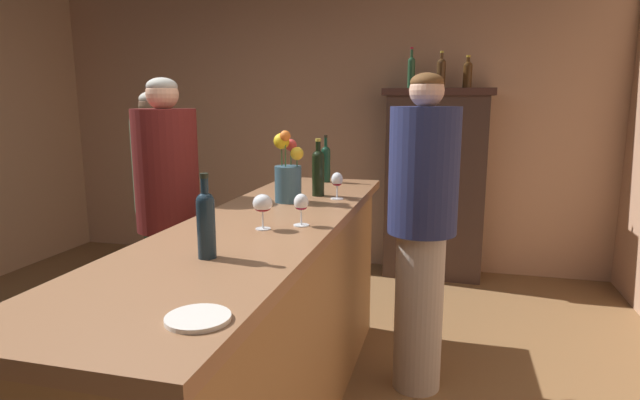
{
  "coord_description": "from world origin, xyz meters",
  "views": [
    {
      "loc": [
        1.26,
        -1.95,
        1.56
      ],
      "look_at": [
        0.64,
        0.49,
        1.08
      ],
      "focal_mm": 29.08,
      "sensor_mm": 36.0,
      "label": 1
    }
  ],
  "objects": [
    {
      "name": "flower_arrangement",
      "position": [
        0.44,
        0.61,
        1.19
      ],
      "size": [
        0.16,
        0.15,
        0.38
      ],
      "color": "#375A6B",
      "rests_on": "bar_counter"
    },
    {
      "name": "display_bottle_midleft",
      "position": [
        1.14,
        2.66,
        1.8
      ],
      "size": [
        0.07,
        0.07,
        0.31
      ],
      "color": "#492F19",
      "rests_on": "display_cabinet"
    },
    {
      "name": "patron_in_grey",
      "position": [
        -0.62,
        1.07,
        0.9
      ],
      "size": [
        0.32,
        0.32,
        1.62
      ],
      "rotation": [
        0.0,
        0.0,
        -0.37
      ],
      "color": "#496E4C",
      "rests_on": "ground"
    },
    {
      "name": "wine_glass_rear",
      "position": [
        0.67,
        0.75,
        1.13
      ],
      "size": [
        0.07,
        0.07,
        0.15
      ],
      "color": "white",
      "rests_on": "bar_counter"
    },
    {
      "name": "cheese_plate",
      "position": [
        0.69,
        -0.88,
        1.04
      ],
      "size": [
        0.16,
        0.16,
        0.01
      ],
      "primitive_type": "cylinder",
      "color": "white",
      "rests_on": "bar_counter"
    },
    {
      "name": "display_cabinet",
      "position": [
        1.12,
        2.66,
        0.87
      ],
      "size": [
        0.92,
        0.37,
        1.67
      ],
      "color": "#3C2A23",
      "rests_on": "ground"
    },
    {
      "name": "display_bottle_center",
      "position": [
        1.35,
        2.66,
        1.79
      ],
      "size": [
        0.07,
        0.07,
        0.27
      ],
      "color": "#462A12",
      "rests_on": "display_cabinet"
    },
    {
      "name": "wine_glass_mid",
      "position": [
        0.52,
        0.01,
        1.14
      ],
      "size": [
        0.08,
        0.08,
        0.15
      ],
      "color": "white",
      "rests_on": "bar_counter"
    },
    {
      "name": "wine_bottle_merlot",
      "position": [
        0.48,
        -0.41,
        1.16
      ],
      "size": [
        0.06,
        0.06,
        0.29
      ],
      "color": "#182A37",
      "rests_on": "bar_counter"
    },
    {
      "name": "wine_bottle_chardonnay",
      "position": [
        0.54,
        0.82,
        1.18
      ],
      "size": [
        0.07,
        0.07,
        0.32
      ],
      "color": "black",
      "rests_on": "bar_counter"
    },
    {
      "name": "wine_glass_front",
      "position": [
        0.65,
        0.11,
        1.13
      ],
      "size": [
        0.07,
        0.07,
        0.14
      ],
      "color": "white",
      "rests_on": "bar_counter"
    },
    {
      "name": "wine_bottle_syrah",
      "position": [
        0.46,
        1.32,
        1.17
      ],
      "size": [
        0.06,
        0.06,
        0.31
      ],
      "color": "#123423",
      "rests_on": "bar_counter"
    },
    {
      "name": "patron_in_navy",
      "position": [
        -0.26,
        0.58,
        0.92
      ],
      "size": [
        0.35,
        0.35,
        1.68
      ],
      "rotation": [
        0.0,
        0.0,
        -0.69
      ],
      "color": "#42674B",
      "rests_on": "ground"
    },
    {
      "name": "wall_back",
      "position": [
        0.0,
        2.94,
        1.41
      ],
      "size": [
        5.44,
        0.12,
        2.82
      ],
      "primitive_type": "cube",
      "color": "tan",
      "rests_on": "ground"
    },
    {
      "name": "bar_counter",
      "position": [
        0.46,
        0.16,
        0.52
      ],
      "size": [
        0.67,
        2.64,
        1.04
      ],
      "color": "#996D40",
      "rests_on": "ground"
    },
    {
      "name": "bartender",
      "position": [
        1.12,
        0.75,
        0.93
      ],
      "size": [
        0.36,
        0.36,
        1.7
      ],
      "rotation": [
        0.0,
        0.0,
        2.87
      ],
      "color": "#A0958C",
      "rests_on": "ground"
    },
    {
      "name": "display_bottle_left",
      "position": [
        0.89,
        2.66,
        1.81
      ],
      "size": [
        0.06,
        0.06,
        0.34
      ],
      "color": "#264E31",
      "rests_on": "display_cabinet"
    }
  ]
}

